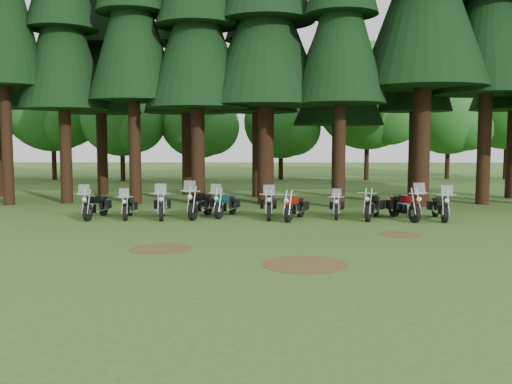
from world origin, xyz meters
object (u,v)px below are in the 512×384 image
at_px(motorcycle_2, 162,206).
at_px(motorcycle_8, 372,207).
at_px(motorcycle_9, 404,207).
at_px(motorcycle_1, 128,208).
at_px(motorcycle_6, 295,208).
at_px(motorcycle_4, 226,205).
at_px(motorcycle_10, 440,207).
at_px(motorcycle_3, 200,205).
at_px(motorcycle_0, 96,206).
at_px(motorcycle_7, 337,207).
at_px(motorcycle_5, 269,206).

relative_size(motorcycle_2, motorcycle_8, 1.05).
bearing_deg(motorcycle_9, motorcycle_1, 164.84).
bearing_deg(motorcycle_6, motorcycle_4, -177.04).
bearing_deg(motorcycle_10, motorcycle_3, -178.81).
bearing_deg(motorcycle_1, motorcycle_0, 177.68).
bearing_deg(motorcycle_4, motorcycle_7, 13.91).
height_order(motorcycle_5, motorcycle_6, motorcycle_5).
distance_m(motorcycle_2, motorcycle_6, 5.29).
xyz_separation_m(motorcycle_5, motorcycle_7, (2.74, 0.19, -0.06)).
distance_m(motorcycle_3, motorcycle_8, 6.86).
distance_m(motorcycle_6, motorcycle_10, 5.68).
bearing_deg(motorcycle_2, motorcycle_10, -9.42).
distance_m(motorcycle_2, motorcycle_4, 2.58).
relative_size(motorcycle_6, motorcycle_9, 0.88).
bearing_deg(motorcycle_8, motorcycle_2, -158.67).
height_order(motorcycle_0, motorcycle_5, motorcycle_0).
xyz_separation_m(motorcycle_0, motorcycle_5, (6.89, 0.15, -0.01)).
xyz_separation_m(motorcycle_1, motorcycle_10, (12.32, -0.27, 0.06)).
xyz_separation_m(motorcycle_8, motorcycle_9, (1.20, -0.20, 0.03)).
relative_size(motorcycle_4, motorcycle_9, 0.91).
distance_m(motorcycle_2, motorcycle_9, 9.56).
relative_size(motorcycle_6, motorcycle_10, 0.93).
relative_size(motorcycle_7, motorcycle_10, 0.87).
bearing_deg(motorcycle_6, motorcycle_3, -167.99).
bearing_deg(motorcycle_6, motorcycle_8, 25.68).
bearing_deg(motorcycle_1, motorcycle_2, -6.52).
relative_size(motorcycle_1, motorcycle_10, 0.88).
bearing_deg(motorcycle_7, motorcycle_0, -170.03).
xyz_separation_m(motorcycle_3, motorcycle_8, (6.85, -0.32, -0.04)).
bearing_deg(motorcycle_4, motorcycle_1, -154.18).
height_order(motorcycle_2, motorcycle_9, motorcycle_9).
bearing_deg(motorcycle_4, motorcycle_8, 11.40).
distance_m(motorcycle_0, motorcycle_3, 4.16).
xyz_separation_m(motorcycle_0, motorcycle_9, (12.20, -0.20, 0.03)).
bearing_deg(motorcycle_0, motorcycle_2, 7.16).
xyz_separation_m(motorcycle_1, motorcycle_7, (8.35, 0.28, -0.01)).
distance_m(motorcycle_0, motorcycle_10, 13.59).
bearing_deg(motorcycle_5, motorcycle_10, -3.23).
relative_size(motorcycle_8, motorcycle_9, 0.92).
bearing_deg(motorcycle_6, motorcycle_0, -161.09).
bearing_deg(motorcycle_8, motorcycle_1, -158.81).
bearing_deg(motorcycle_7, motorcycle_2, -169.53).
bearing_deg(motorcycle_9, motorcycle_2, 164.83).
relative_size(motorcycle_0, motorcycle_8, 1.02).
bearing_deg(motorcycle_2, motorcycle_4, 5.14).
height_order(motorcycle_2, motorcycle_3, motorcycle_3).
xyz_separation_m(motorcycle_3, motorcycle_9, (8.06, -0.52, -0.01)).
xyz_separation_m(motorcycle_1, motorcycle_2, (1.36, -0.03, 0.06)).
distance_m(motorcycle_2, motorcycle_8, 8.36).
distance_m(motorcycle_5, motorcycle_6, 1.11).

